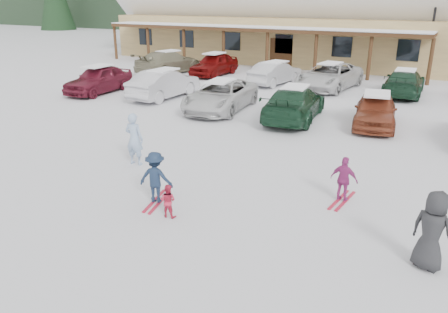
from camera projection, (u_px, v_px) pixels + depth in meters
The scene contains 20 objects.
ground at pixel (196, 201), 11.50m from camera, with size 160.00×160.00×0.00m, color silver.
day_lodge at pixel (283, 12), 37.22m from camera, with size 29.12×12.50×10.38m.
lamp_post at pixel (433, 24), 28.80m from camera, with size 0.50×0.25×6.06m.
adult_skier at pixel (134, 139), 13.82m from camera, with size 0.62×0.40×1.69m, color #90AACB.
toddler_red at pixel (168, 201), 10.58m from camera, with size 0.41×0.32×0.84m, color #C72644.
child_navy at pixel (156, 178), 11.25m from camera, with size 0.90×0.51×1.39m, color #16263E.
skis_child_navy at pixel (157, 201), 11.48m from camera, with size 0.20×1.40×0.03m, color #B01931.
child_magenta at pixel (344, 179), 11.33m from camera, with size 0.72×0.30×1.23m, color #9D2C73.
skis_child_magenta at pixel (342, 200), 11.53m from camera, with size 0.20×1.40×0.03m, color #B01931.
bystander_dark at pixel (432, 231), 8.42m from camera, with size 0.80×0.52×1.64m, color #252628.
parked_car_0 at pixel (99, 79), 24.49m from camera, with size 1.79×4.44×1.51m, color maroon.
parked_car_1 at pixel (164, 84), 23.20m from camera, with size 1.60×4.58×1.51m, color silver.
parked_car_2 at pixel (221, 96), 20.67m from camera, with size 2.34×5.08×1.41m, color silver.
parked_car_3 at pixel (294, 103), 19.03m from camera, with size 2.04×5.02×1.46m, color #183B25.
parked_car_4 at pixel (375, 110), 18.05m from camera, with size 1.63×4.06×1.38m, color brown.
parked_car_7 at pixel (169, 62), 30.91m from camera, with size 2.19×5.38×1.56m, color gray.
parked_car_8 at pixel (214, 64), 30.05m from camera, with size 1.79×4.45×1.52m, color #680909.
parked_car_9 at pixel (275, 73), 26.94m from camera, with size 1.46×4.19×1.38m, color #BBBCC0.
parked_car_10 at pixel (329, 76), 25.52m from camera, with size 2.51×5.44×1.51m, color silver.
parked_car_11 at pixel (404, 83), 23.85m from camera, with size 1.96×4.81×1.40m, color #193A26.
Camera 1 is at (5.73, -8.72, 5.05)m, focal length 35.00 mm.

